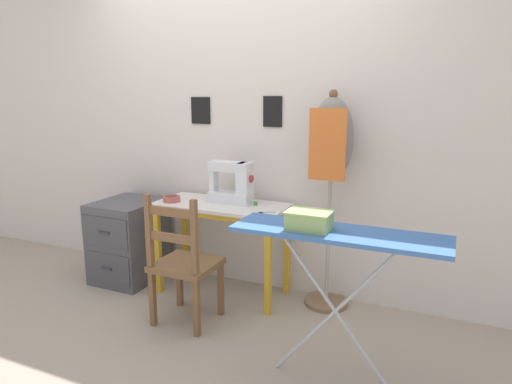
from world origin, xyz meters
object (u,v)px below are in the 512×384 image
(wooden_chair, at_px, (184,264))
(storage_box, at_px, (309,220))
(filing_cabinet, at_px, (129,240))
(fabric_bowl, at_px, (172,199))
(sewing_machine, at_px, (233,184))
(ironing_board, at_px, (338,241))
(thread_spool_near_machine, at_px, (255,203))
(scissors, at_px, (264,213))
(dress_form, at_px, (331,154))

(wooden_chair, height_order, storage_box, storage_box)
(filing_cabinet, bearing_deg, wooden_chair, -28.43)
(wooden_chair, xyz_separation_m, filing_cabinet, (-0.83, 0.45, -0.08))
(fabric_bowl, bearing_deg, sewing_machine, 19.30)
(filing_cabinet, relative_size, ironing_board, 0.61)
(ironing_board, bearing_deg, fabric_bowl, 155.90)
(thread_spool_near_machine, relative_size, wooden_chair, 0.04)
(sewing_machine, relative_size, filing_cabinet, 0.51)
(filing_cabinet, height_order, storage_box, storage_box)
(storage_box, bearing_deg, filing_cabinet, 157.97)
(scissors, height_order, storage_box, storage_box)
(filing_cabinet, bearing_deg, sewing_machine, 7.76)
(fabric_bowl, distance_m, ironing_board, 1.59)
(sewing_machine, xyz_separation_m, thread_spool_near_machine, (0.19, -0.01, -0.13))
(fabric_bowl, distance_m, filing_cabinet, 0.62)
(dress_form, bearing_deg, wooden_chair, -141.01)
(thread_spool_near_machine, bearing_deg, ironing_board, -44.31)
(fabric_bowl, xyz_separation_m, scissors, (0.77, -0.02, -0.02))
(dress_form, bearing_deg, sewing_machine, -174.02)
(filing_cabinet, bearing_deg, dress_form, 6.98)
(sewing_machine, bearing_deg, storage_box, -44.41)
(scissors, distance_m, thread_spool_near_machine, 0.22)
(thread_spool_near_machine, relative_size, ironing_board, 0.03)
(scissors, bearing_deg, storage_box, -51.37)
(scissors, xyz_separation_m, ironing_board, (0.68, -0.63, 0.08))
(fabric_bowl, relative_size, ironing_board, 0.12)
(ironing_board, bearing_deg, filing_cabinet, 160.40)
(sewing_machine, height_order, thread_spool_near_machine, sewing_machine)
(filing_cabinet, distance_m, ironing_board, 2.08)
(thread_spool_near_machine, xyz_separation_m, wooden_chair, (-0.27, -0.56, -0.32))
(sewing_machine, relative_size, ironing_board, 0.31)
(thread_spool_near_machine, bearing_deg, dress_form, 8.87)
(thread_spool_near_machine, distance_m, dress_form, 0.66)
(ironing_board, bearing_deg, wooden_chair, 167.90)
(fabric_bowl, bearing_deg, dress_form, 11.25)
(thread_spool_near_machine, xyz_separation_m, ironing_board, (0.82, -0.80, 0.06))
(fabric_bowl, xyz_separation_m, wooden_chair, (0.37, -0.42, -0.32))
(sewing_machine, distance_m, ironing_board, 1.29)
(scissors, height_order, filing_cabinet, scissors)
(wooden_chair, height_order, filing_cabinet, wooden_chair)
(storage_box, bearing_deg, fabric_bowl, 152.39)
(scissors, bearing_deg, ironing_board, -43.01)
(wooden_chair, relative_size, filing_cabinet, 1.36)
(dress_form, distance_m, storage_box, 0.95)
(sewing_machine, xyz_separation_m, scissors, (0.33, -0.17, -0.14))
(fabric_bowl, height_order, thread_spool_near_machine, fabric_bowl)
(wooden_chair, bearing_deg, filing_cabinet, 151.57)
(fabric_bowl, bearing_deg, filing_cabinet, 175.96)
(ironing_board, xyz_separation_m, storage_box, (-0.14, -0.03, 0.10))
(sewing_machine, height_order, fabric_bowl, sewing_machine)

